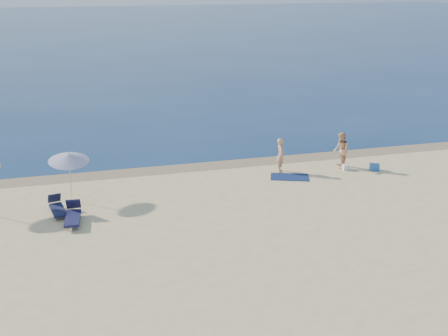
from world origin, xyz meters
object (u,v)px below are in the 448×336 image
object	(u,v)px
umbrella_near	(69,158)
blue_cooler	(374,167)
person_right	(341,150)
person_left	(281,155)

from	to	relation	value
umbrella_near	blue_cooler	bearing A→B (deg)	-12.86
blue_cooler	person_right	bearing A→B (deg)	174.28
person_left	umbrella_near	bearing A→B (deg)	109.28
person_left	umbrella_near	size ratio (longest dim) A/B	0.76
person_right	umbrella_near	world-z (taller)	umbrella_near
person_left	umbrella_near	distance (m)	10.85
blue_cooler	umbrella_near	distance (m)	15.79
person_left	blue_cooler	world-z (taller)	person_left
blue_cooler	umbrella_near	bearing A→B (deg)	-157.14
person_left	blue_cooler	distance (m)	5.13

